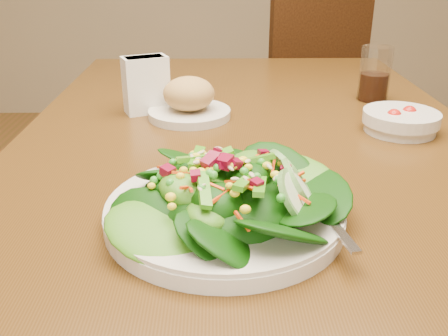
# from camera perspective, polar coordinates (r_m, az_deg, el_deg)

# --- Properties ---
(dining_table) EXTENTS (0.90, 1.40, 0.75)m
(dining_table) POSITION_cam_1_polar(r_m,az_deg,el_deg) (1.01, 3.10, -1.47)
(dining_table) COLOR #482D11
(dining_table) RESTS_ON ground_plane
(chair_far) EXTENTS (0.56, 0.56, 0.94)m
(chair_far) POSITION_cam_1_polar(r_m,az_deg,el_deg) (2.10, 8.58, 7.71)
(chair_far) COLOR #351A09
(chair_far) RESTS_ON ground_plane
(salad_plate) EXTENTS (0.31, 0.31, 0.09)m
(salad_plate) POSITION_cam_1_polar(r_m,az_deg,el_deg) (0.65, 0.98, -3.44)
(salad_plate) COLOR silver
(salad_plate) RESTS_ON dining_table
(bread_plate) EXTENTS (0.17, 0.17, 0.09)m
(bread_plate) POSITION_cam_1_polar(r_m,az_deg,el_deg) (1.05, -4.01, 7.62)
(bread_plate) COLOR silver
(bread_plate) RESTS_ON dining_table
(tomato_bowl) EXTENTS (0.15, 0.15, 0.05)m
(tomato_bowl) POSITION_cam_1_polar(r_m,az_deg,el_deg) (1.03, 19.53, 5.08)
(tomato_bowl) COLOR silver
(tomato_bowl) RESTS_ON dining_table
(drinking_glass) EXTENTS (0.07, 0.07, 0.12)m
(drinking_glass) POSITION_cam_1_polar(r_m,az_deg,el_deg) (1.22, 16.82, 9.88)
(drinking_glass) COLOR silver
(drinking_glass) RESTS_ON dining_table
(napkin_holder) EXTENTS (0.11, 0.08, 0.12)m
(napkin_holder) POSITION_cam_1_polar(r_m,az_deg,el_deg) (1.09, -8.91, 9.55)
(napkin_holder) COLOR white
(napkin_holder) RESTS_ON dining_table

